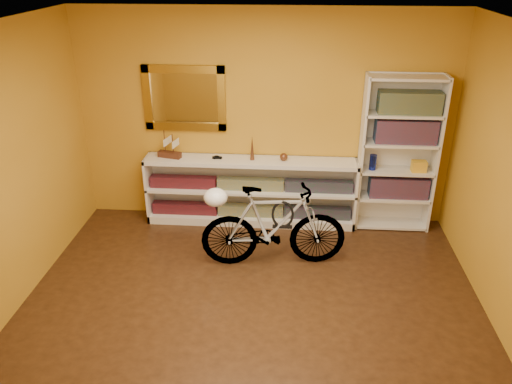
# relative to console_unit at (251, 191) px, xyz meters

# --- Properties ---
(floor) EXTENTS (4.50, 4.00, 0.01)m
(floor) POSITION_rel_console_unit_xyz_m (0.15, -1.81, -0.43)
(floor) COLOR black
(floor) RESTS_ON ground
(ceiling) EXTENTS (4.50, 4.00, 0.01)m
(ceiling) POSITION_rel_console_unit_xyz_m (0.15, -1.81, 2.18)
(ceiling) COLOR silver
(ceiling) RESTS_ON ground
(back_wall) EXTENTS (4.50, 0.01, 2.60)m
(back_wall) POSITION_rel_console_unit_xyz_m (0.15, 0.19, 0.88)
(back_wall) COLOR #B67D1B
(back_wall) RESTS_ON ground
(gilt_mirror) EXTENTS (0.98, 0.06, 0.78)m
(gilt_mirror) POSITION_rel_console_unit_xyz_m (-0.80, 0.15, 1.12)
(gilt_mirror) COLOR olive
(gilt_mirror) RESTS_ON back_wall
(wall_socket) EXTENTS (0.09, 0.02, 0.09)m
(wall_socket) POSITION_rel_console_unit_xyz_m (1.05, 0.17, -0.17)
(wall_socket) COLOR silver
(wall_socket) RESTS_ON back_wall
(console_unit) EXTENTS (2.60, 0.35, 0.85)m
(console_unit) POSITION_rel_console_unit_xyz_m (0.00, 0.00, 0.00)
(console_unit) COLOR silver
(console_unit) RESTS_ON floor
(cd_row_lower) EXTENTS (2.50, 0.13, 0.14)m
(cd_row_lower) POSITION_rel_console_unit_xyz_m (0.00, -0.02, -0.26)
(cd_row_lower) COLOR black
(cd_row_lower) RESTS_ON console_unit
(cd_row_upper) EXTENTS (2.50, 0.13, 0.14)m
(cd_row_upper) POSITION_rel_console_unit_xyz_m (0.00, -0.02, 0.11)
(cd_row_upper) COLOR navy
(cd_row_upper) RESTS_ON console_unit
(model_ship) EXTENTS (0.30, 0.17, 0.34)m
(model_ship) POSITION_rel_console_unit_xyz_m (-0.99, 0.00, 0.60)
(model_ship) COLOR #3A1B10
(model_ship) RESTS_ON console_unit
(toy_car) EXTENTS (0.00, 0.00, 0.00)m
(toy_car) POSITION_rel_console_unit_xyz_m (-0.41, 0.00, 0.43)
(toy_car) COLOR black
(toy_car) RESTS_ON console_unit
(bronze_ornament) EXTENTS (0.05, 0.05, 0.31)m
(bronze_ornament) POSITION_rel_console_unit_xyz_m (0.02, 0.00, 0.58)
(bronze_ornament) COLOR brown
(bronze_ornament) RESTS_ON console_unit
(decorative_orb) EXTENTS (0.09, 0.09, 0.09)m
(decorative_orb) POSITION_rel_console_unit_xyz_m (0.40, 0.00, 0.47)
(decorative_orb) COLOR brown
(decorative_orb) RESTS_ON console_unit
(bookcase) EXTENTS (0.90, 0.30, 1.90)m
(bookcase) POSITION_rel_console_unit_xyz_m (1.75, 0.03, 0.52)
(bookcase) COLOR silver
(bookcase) RESTS_ON floor
(book_row_a) EXTENTS (0.70, 0.22, 0.26)m
(book_row_a) POSITION_rel_console_unit_xyz_m (1.80, 0.03, 0.12)
(book_row_a) COLOR maroon
(book_row_a) RESTS_ON bookcase
(book_row_b) EXTENTS (0.70, 0.22, 0.28)m
(book_row_b) POSITION_rel_console_unit_xyz_m (1.80, 0.03, 0.83)
(book_row_b) COLOR maroon
(book_row_b) RESTS_ON bookcase
(book_row_c) EXTENTS (0.70, 0.22, 0.25)m
(book_row_c) POSITION_rel_console_unit_xyz_m (1.80, 0.03, 1.16)
(book_row_c) COLOR navy
(book_row_c) RESTS_ON bookcase
(travel_mug) EXTENTS (0.08, 0.08, 0.19)m
(travel_mug) POSITION_rel_console_unit_xyz_m (1.46, 0.01, 0.43)
(travel_mug) COLOR navy
(travel_mug) RESTS_ON bookcase
(red_tin) EXTENTS (0.16, 0.16, 0.18)m
(red_tin) POSITION_rel_console_unit_xyz_m (1.55, 0.06, 1.13)
(red_tin) COLOR maroon
(red_tin) RESTS_ON bookcase
(yellow_bag) EXTENTS (0.17, 0.12, 0.13)m
(yellow_bag) POSITION_rel_console_unit_xyz_m (2.00, -0.01, 0.41)
(yellow_bag) COLOR gold
(yellow_bag) RESTS_ON bookcase
(bicycle) EXTENTS (0.59, 1.63, 0.94)m
(bicycle) POSITION_rel_console_unit_xyz_m (0.33, -0.94, 0.04)
(bicycle) COLOR silver
(bicycle) RESTS_ON floor
(helmet) EXTENTS (0.25, 0.24, 0.19)m
(helmet) POSITION_rel_console_unit_xyz_m (-0.28, -1.01, 0.40)
(helmet) COLOR white
(helmet) RESTS_ON bicycle
(u_lock) EXTENTS (0.24, 0.03, 0.24)m
(u_lock) POSITION_rel_console_unit_xyz_m (0.42, -0.93, 0.18)
(u_lock) COLOR black
(u_lock) RESTS_ON bicycle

